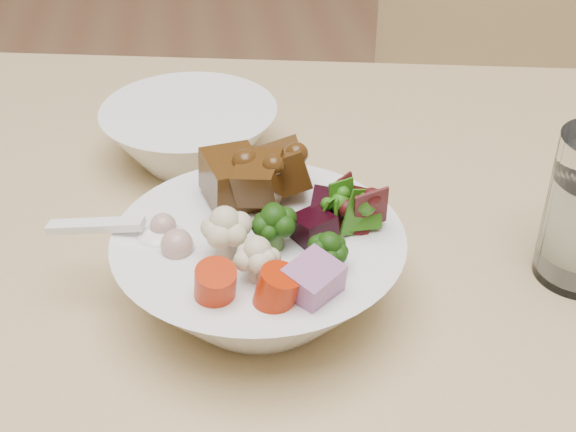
{
  "coord_description": "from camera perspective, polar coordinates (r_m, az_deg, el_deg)",
  "views": [
    {
      "loc": [
        -0.04,
        -0.26,
        1.07
      ],
      "look_at": [
        0.01,
        0.17,
        0.77
      ],
      "focal_mm": 50.0,
      "sensor_mm": 36.0,
      "label": 1
    }
  ],
  "objects": [
    {
      "name": "chair_far",
      "position": [
        1.25,
        14.81,
        8.41
      ],
      "size": [
        0.6,
        0.6,
        0.97
      ],
      "rotation": [
        0.0,
        0.0,
        -0.5
      ],
      "color": "tan",
      "rests_on": "ground"
    },
    {
      "name": "side_bowl",
      "position": [
        0.71,
        -6.97,
        5.74
      ],
      "size": [
        0.15,
        0.15,
        0.05
      ],
      "primitive_type": null,
      "color": "white",
      "rests_on": "dining_table"
    },
    {
      "name": "soup_spoon",
      "position": [
        0.53,
        -10.13,
        -1.31
      ],
      "size": [
        0.1,
        0.05,
        0.02
      ],
      "rotation": [
        0.0,
        0.0,
        -0.29
      ],
      "color": "white",
      "rests_on": "food_bowl"
    },
    {
      "name": "food_bowl",
      "position": [
        0.54,
        -1.91,
        -3.44
      ],
      "size": [
        0.19,
        0.19,
        0.1
      ],
      "color": "white",
      "rests_on": "dining_table"
    }
  ]
}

